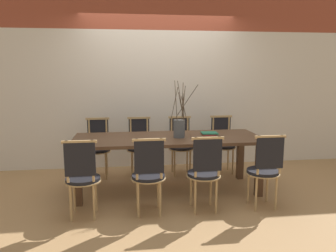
{
  "coord_description": "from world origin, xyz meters",
  "views": [
    {
      "loc": [
        -0.55,
        -4.22,
        1.6
      ],
      "look_at": [
        0.0,
        0.0,
        0.89
      ],
      "focal_mm": 35.0,
      "sensor_mm": 36.0,
      "label": 1
    }
  ],
  "objects_px": {
    "chair_near_center": "(205,171)",
    "vase_centerpiece": "(179,127)",
    "dining_table": "(168,144)",
    "chair_far_center": "(181,143)",
    "book_stack": "(209,133)"
  },
  "relations": [
    {
      "from": "chair_near_center",
      "to": "book_stack",
      "type": "bearing_deg",
      "value": 72.64
    },
    {
      "from": "chair_far_center",
      "to": "chair_near_center",
      "type": "bearing_deg",
      "value": 91.14
    },
    {
      "from": "dining_table",
      "to": "vase_centerpiece",
      "type": "distance_m",
      "value": 0.27
    },
    {
      "from": "chair_near_center",
      "to": "vase_centerpiece",
      "type": "height_order",
      "value": "vase_centerpiece"
    },
    {
      "from": "chair_far_center",
      "to": "book_stack",
      "type": "distance_m",
      "value": 0.73
    },
    {
      "from": "chair_near_center",
      "to": "chair_far_center",
      "type": "bearing_deg",
      "value": 91.14
    },
    {
      "from": "dining_table",
      "to": "book_stack",
      "type": "height_order",
      "value": "book_stack"
    },
    {
      "from": "vase_centerpiece",
      "to": "book_stack",
      "type": "xyz_separation_m",
      "value": [
        0.44,
        0.15,
        -0.12
      ]
    },
    {
      "from": "dining_table",
      "to": "vase_centerpiece",
      "type": "xyz_separation_m",
      "value": [
        0.14,
        -0.04,
        0.23
      ]
    },
    {
      "from": "chair_far_center",
      "to": "vase_centerpiece",
      "type": "bearing_deg",
      "value": 78.8
    },
    {
      "from": "chair_near_center",
      "to": "vase_centerpiece",
      "type": "relative_size",
      "value": 1.21
    },
    {
      "from": "dining_table",
      "to": "chair_near_center",
      "type": "bearing_deg",
      "value": -65.95
    },
    {
      "from": "chair_far_center",
      "to": "vase_centerpiece",
      "type": "distance_m",
      "value": 0.87
    },
    {
      "from": "dining_table",
      "to": "book_stack",
      "type": "relative_size",
      "value": 10.94
    },
    {
      "from": "dining_table",
      "to": "chair_far_center",
      "type": "height_order",
      "value": "chair_far_center"
    }
  ]
}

